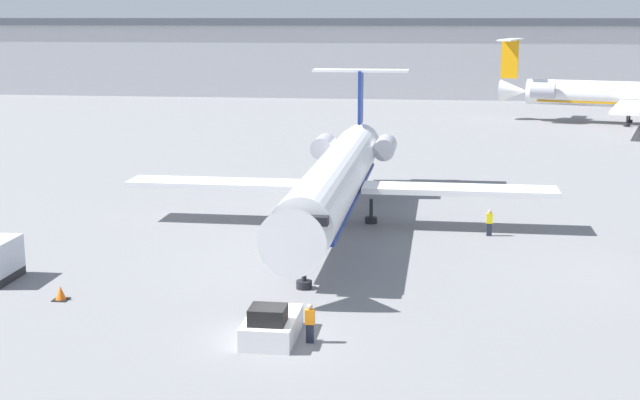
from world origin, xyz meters
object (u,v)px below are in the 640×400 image
Objects in this scene: pushback_tug at (271,325)px; worker_by_wing at (489,222)px; worker_near_tug at (310,323)px; traffic_cone_left at (61,293)px; airplane_main at (337,177)px; airplane_parked_far_left at (638,95)px.

pushback_tug is 2.31× the size of worker_by_wing.
traffic_cone_left is (-12.71, 4.09, -0.56)m from worker_near_tug.
pushback_tug is 5.36× the size of traffic_cone_left.
airplane_main is 47.51× the size of traffic_cone_left.
airplane_main is 0.95× the size of airplane_parked_far_left.
worker_by_wing is 64.60m from airplane_parked_far_left.
worker_near_tug is 0.05× the size of airplane_parked_far_left.
airplane_main is at bearing -117.55° from airplane_parked_far_left.
worker_by_wing is 26.31m from traffic_cone_left.
pushback_tug reaches higher than worker_by_wing.
pushback_tug is 11.68m from traffic_cone_left.
airplane_parked_far_left reaches higher than traffic_cone_left.
airplane_parked_far_left is (21.35, 60.90, 2.92)m from worker_by_wing.
pushback_tug is 86.40m from airplane_parked_far_left.
worker_near_tug reaches higher than pushback_tug.
pushback_tug is at bearing 171.33° from worker_near_tug.
airplane_main is at bearing 88.88° from pushback_tug.
airplane_main is 20.45× the size of worker_by_wing.
airplane_main is 21.11m from pushback_tug.
traffic_cone_left is at bearing -119.01° from airplane_parked_far_left.
airplane_main is 67.08m from airplane_parked_far_left.
airplane_main reaches higher than pushback_tug.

